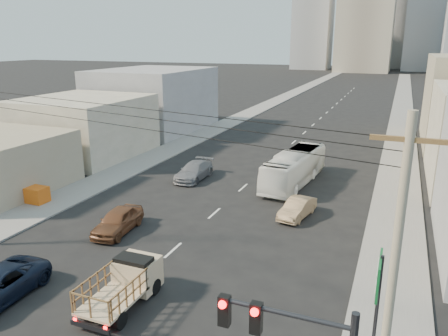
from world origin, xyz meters
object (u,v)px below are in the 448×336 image
Objects in this scene: flatbed_pickup at (124,282)px; city_bus at (294,167)px; green_sign at (378,290)px; utility_pole at (391,293)px; sedan_brown at (118,221)px; sedan_tan at (297,208)px; crate_stack at (35,194)px; sedan_grey at (194,171)px.

city_bus is (3.11, 20.08, 0.31)m from flatbed_pickup.
green_sign is 0.50× the size of utility_pole.
city_bus is 15.82m from sedan_brown.
city_bus is at bearing 81.19° from flatbed_pickup.
utility_pole is at bearing -59.43° from sedan_tan.
flatbed_pickup is 11.04m from green_sign.
crate_stack is at bearing 161.97° from sedan_brown.
city_bus reaches higher than sedan_grey.
sedan_grey is 12.76m from crate_stack.
sedan_tan is at bearing 110.00° from utility_pole.
city_bus is 25.17m from utility_pole.
sedan_grey is 0.49× the size of utility_pole.
crate_stack is (-8.26, -9.73, -0.03)m from sedan_grey.
green_sign is (7.56, -21.10, 2.34)m from city_bus.
city_bus reaches higher than crate_stack.
utility_pole is (15.89, -9.96, 4.44)m from sedan_brown.
sedan_grey is 0.99× the size of green_sign.
green_sign is (5.68, -14.02, 3.10)m from sedan_tan.
green_sign is (15.56, -7.46, 3.00)m from sedan_brown.
green_sign is at bearing -57.39° from sedan_tan.
city_bus is 2.01× the size of green_sign.
sedan_brown reaches higher than crate_stack.
sedan_brown is 8.82m from crate_stack.
green_sign is at bearing -50.69° from sedan_grey.
crate_stack is (-16.60, -11.71, -0.71)m from city_bus.
flatbed_pickup is at bearing -74.31° from sedan_grey.
crate_stack is at bearing -130.75° from sedan_grey.
green_sign is 2.91m from utility_pole.
sedan_brown is 11.86m from sedan_tan.
sedan_tan is 0.39× the size of utility_pole.
city_bus is at bearing 12.87° from sedan_grey.
sedan_brown is at bearing -114.09° from city_bus.
sedan_tan reaches higher than crate_stack.
sedan_tan is (9.88, 6.55, -0.10)m from sedan_brown.
crate_stack is at bearing 158.76° from green_sign.
sedan_tan is at bearing -26.97° from sedan_grey.
sedan_brown is 19.28m from utility_pole.
crate_stack is (-24.50, 11.89, -4.50)m from utility_pole.
flatbed_pickup reaches higher than sedan_brown.
sedan_brown is at bearing -135.88° from sedan_tan.
sedan_tan is (5.00, 13.00, -0.46)m from flatbed_pickup.
flatbed_pickup is at bearing -58.23° from sedan_brown.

